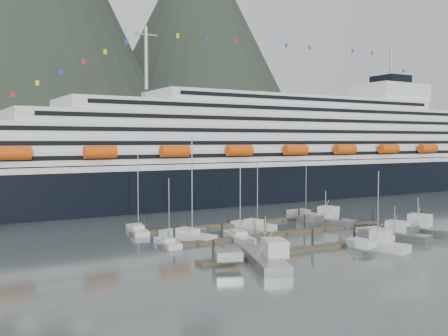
{
  "coord_description": "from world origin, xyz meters",
  "views": [
    {
      "loc": [
        -61.72,
        -72.55,
        17.01
      ],
      "look_at": [
        -6.11,
        22.0,
        11.26
      ],
      "focal_mm": 42.0,
      "sensor_mm": 36.0,
      "label": 1
    }
  ],
  "objects_px": {
    "sailboat_f": "(253,226)",
    "trawler_a": "(264,259)",
    "trawler_c": "(394,234)",
    "trawler_d": "(417,229)",
    "sailboat_e": "(137,230)",
    "trawler_e": "(325,220)",
    "trawler_b": "(378,245)",
    "sailboat_b": "(187,236)",
    "sailboat_c": "(238,237)",
    "sailboat_h": "(375,234)",
    "sailboat_g": "(303,214)",
    "sailboat_a": "(168,243)",
    "cruise_ship": "(272,157)"
  },
  "relations": [
    {
      "from": "sailboat_e",
      "to": "sailboat_h",
      "type": "xyz_separation_m",
      "value": [
        35.07,
        -24.83,
        -0.02
      ]
    },
    {
      "from": "sailboat_g",
      "to": "trawler_a",
      "type": "distance_m",
      "value": 49.11
    },
    {
      "from": "trawler_d",
      "to": "trawler_e",
      "type": "bearing_deg",
      "value": 1.86
    },
    {
      "from": "sailboat_b",
      "to": "sailboat_f",
      "type": "bearing_deg",
      "value": -98.68
    },
    {
      "from": "sailboat_f",
      "to": "trawler_e",
      "type": "bearing_deg",
      "value": -124.08
    },
    {
      "from": "trawler_a",
      "to": "sailboat_a",
      "type": "bearing_deg",
      "value": 36.92
    },
    {
      "from": "sailboat_a",
      "to": "sailboat_c",
      "type": "distance_m",
      "value": 12.61
    },
    {
      "from": "sailboat_a",
      "to": "sailboat_g",
      "type": "xyz_separation_m",
      "value": [
        40.54,
        15.46,
        -0.0
      ]
    },
    {
      "from": "trawler_b",
      "to": "sailboat_b",
      "type": "bearing_deg",
      "value": 27.3
    },
    {
      "from": "trawler_b",
      "to": "trawler_e",
      "type": "height_order",
      "value": "trawler_e"
    },
    {
      "from": "sailboat_c",
      "to": "sailboat_h",
      "type": "height_order",
      "value": "sailboat_c"
    },
    {
      "from": "cruise_ship",
      "to": "trawler_e",
      "type": "xyz_separation_m",
      "value": [
        -20.85,
        -47.29,
        -11.09
      ]
    },
    {
      "from": "trawler_b",
      "to": "sailboat_h",
      "type": "bearing_deg",
      "value": -59.62
    },
    {
      "from": "trawler_d",
      "to": "sailboat_c",
      "type": "bearing_deg",
      "value": 47.66
    },
    {
      "from": "sailboat_e",
      "to": "trawler_d",
      "type": "distance_m",
      "value": 51.1
    },
    {
      "from": "trawler_a",
      "to": "sailboat_e",
      "type": "bearing_deg",
      "value": 30.09
    },
    {
      "from": "trawler_a",
      "to": "trawler_c",
      "type": "relative_size",
      "value": 1.11
    },
    {
      "from": "sailboat_f",
      "to": "trawler_c",
      "type": "relative_size",
      "value": 1.06
    },
    {
      "from": "sailboat_f",
      "to": "sailboat_e",
      "type": "bearing_deg",
      "value": 55.64
    },
    {
      "from": "cruise_ship",
      "to": "sailboat_g",
      "type": "xyz_separation_m",
      "value": [
        -16.48,
        -34.95,
        -11.65
      ]
    },
    {
      "from": "trawler_b",
      "to": "trawler_c",
      "type": "bearing_deg",
      "value": -76.99
    },
    {
      "from": "sailboat_f",
      "to": "trawler_e",
      "type": "distance_m",
      "value": 15.17
    },
    {
      "from": "sailboat_h",
      "to": "trawler_e",
      "type": "xyz_separation_m",
      "value": [
        1.03,
        14.3,
        0.53
      ]
    },
    {
      "from": "trawler_b",
      "to": "sailboat_e",
      "type": "bearing_deg",
      "value": 23.83
    },
    {
      "from": "trawler_a",
      "to": "cruise_ship",
      "type": "bearing_deg",
      "value": -16.07
    },
    {
      "from": "sailboat_c",
      "to": "trawler_d",
      "type": "xyz_separation_m",
      "value": [
        30.69,
        -12.14,
        0.51
      ]
    },
    {
      "from": "sailboat_b",
      "to": "sailboat_e",
      "type": "distance_m",
      "value": 11.2
    },
    {
      "from": "sailboat_e",
      "to": "sailboat_f",
      "type": "relative_size",
      "value": 1.11
    },
    {
      "from": "sailboat_f",
      "to": "trawler_b",
      "type": "bearing_deg",
      "value": 173.18
    },
    {
      "from": "trawler_d",
      "to": "trawler_a",
      "type": "bearing_deg",
      "value": 77.42
    },
    {
      "from": "trawler_a",
      "to": "trawler_b",
      "type": "xyz_separation_m",
      "value": [
        21.22,
        -0.43,
        -0.11
      ]
    },
    {
      "from": "sailboat_c",
      "to": "trawler_b",
      "type": "relative_size",
      "value": 1.3
    },
    {
      "from": "sailboat_g",
      "to": "trawler_e",
      "type": "relative_size",
      "value": 0.95
    },
    {
      "from": "sailboat_b",
      "to": "sailboat_a",
      "type": "bearing_deg",
      "value": 104.14
    },
    {
      "from": "sailboat_h",
      "to": "trawler_e",
      "type": "distance_m",
      "value": 14.35
    },
    {
      "from": "cruise_ship",
      "to": "trawler_a",
      "type": "bearing_deg",
      "value": -126.43
    },
    {
      "from": "sailboat_f",
      "to": "trawler_d",
      "type": "bearing_deg",
      "value": -152.28
    },
    {
      "from": "sailboat_c",
      "to": "sailboat_f",
      "type": "bearing_deg",
      "value": -33.32
    },
    {
      "from": "sailboat_a",
      "to": "trawler_b",
      "type": "bearing_deg",
      "value": -121.16
    },
    {
      "from": "sailboat_a",
      "to": "sailboat_c",
      "type": "height_order",
      "value": "sailboat_c"
    },
    {
      "from": "trawler_c",
      "to": "trawler_a",
      "type": "bearing_deg",
      "value": 82.74
    },
    {
      "from": "sailboat_b",
      "to": "sailboat_h",
      "type": "relative_size",
      "value": 1.5
    },
    {
      "from": "sailboat_a",
      "to": "trawler_c",
      "type": "height_order",
      "value": "sailboat_a"
    },
    {
      "from": "sailboat_a",
      "to": "sailboat_h",
      "type": "relative_size",
      "value": 0.94
    },
    {
      "from": "sailboat_a",
      "to": "trawler_d",
      "type": "bearing_deg",
      "value": -102.8
    },
    {
      "from": "trawler_a",
      "to": "sailboat_b",
      "type": "bearing_deg",
      "value": 20.81
    },
    {
      "from": "trawler_d",
      "to": "trawler_e",
      "type": "distance_m",
      "value": 18.27
    },
    {
      "from": "sailboat_f",
      "to": "trawler_a",
      "type": "distance_m",
      "value": 30.88
    },
    {
      "from": "sailboat_f",
      "to": "trawler_e",
      "type": "xyz_separation_m",
      "value": [
        14.57,
        -4.21,
        0.52
      ]
    },
    {
      "from": "trawler_c",
      "to": "trawler_e",
      "type": "relative_size",
      "value": 1.02
    }
  ]
}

